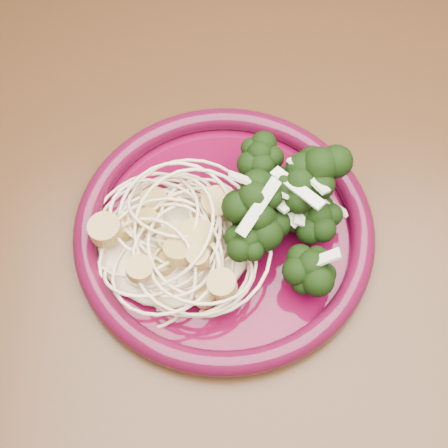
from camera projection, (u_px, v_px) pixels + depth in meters
name	position (u px, v px, depth m)	size (l,w,h in m)	color
dining_table	(207.00, 313.00, 0.65)	(1.20, 0.80, 0.75)	#472814
dinner_plate	(224.00, 229.00, 0.58)	(0.36, 0.36, 0.02)	#4D051F
spaghetti_pile	(174.00, 242.00, 0.56)	(0.14, 0.12, 0.03)	beige
scallop_cluster	(171.00, 220.00, 0.52)	(0.14, 0.14, 0.05)	tan
broccoli_pile	(284.00, 193.00, 0.57)	(0.10, 0.17, 0.06)	black
onion_garnish	(287.00, 171.00, 0.54)	(0.07, 0.11, 0.05)	beige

